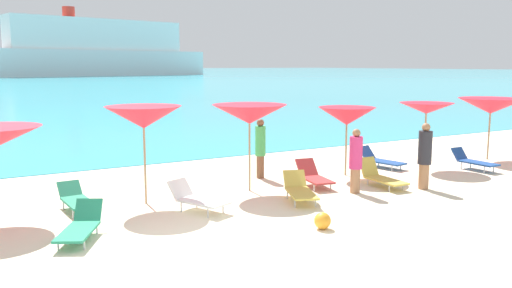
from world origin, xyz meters
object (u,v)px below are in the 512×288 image
object	(u,v)px
lounge_chair_10	(381,176)
beachgoer_4	(356,159)
umbrella_6	(347,116)
lounge_chair_9	(314,176)
umbrella_7	(426,108)
lounge_chair_11	(197,198)
lounge_chair_3	(380,159)
cruise_ship	(99,51)
lounge_chair_4	(81,226)
lounge_chair_5	(473,161)
umbrella_4	(143,117)
beach_ball	(323,221)
beachgoer_0	(425,155)
umbrella_8	(491,106)
umbrella_5	(249,114)
beachgoer_1	(260,147)
lounge_chair_8	(76,199)
lounge_chair_2	(300,189)

from	to	relation	value
lounge_chair_10	beachgoer_4	distance (m)	1.30
umbrella_6	lounge_chair_9	distance (m)	2.40
umbrella_7	lounge_chair_11	xyz separation A→B (m)	(-8.56, -1.09, -1.64)
lounge_chair_3	cruise_ship	xyz separation A→B (m)	(26.33, 147.84, 7.04)
lounge_chair_4	lounge_chair_5	size ratio (longest dim) A/B	1.07
umbrella_4	beachgoer_4	distance (m)	5.54
umbrella_6	beach_ball	xyz separation A→B (m)	(-3.86, -3.97, -1.64)
beachgoer_0	umbrella_8	bearing A→B (deg)	39.21
umbrella_6	beachgoer_4	world-z (taller)	umbrella_6
umbrella_5	beachgoer_1	distance (m)	1.99
umbrella_5	lounge_chair_10	world-z (taller)	umbrella_5
lounge_chair_8	beachgoer_0	xyz separation A→B (m)	(8.65, -2.42, 0.66)
umbrella_4	umbrella_6	world-z (taller)	umbrella_4
lounge_chair_11	cruise_ship	world-z (taller)	cruise_ship
lounge_chair_10	cruise_ship	bearing A→B (deg)	82.27
lounge_chair_2	lounge_chair_5	distance (m)	7.13
umbrella_8	lounge_chair_8	bearing A→B (deg)	178.59
umbrella_7	beachgoer_1	bearing A→B (deg)	166.70
beachgoer_1	lounge_chair_10	bearing A→B (deg)	112.21
lounge_chair_5	lounge_chair_9	size ratio (longest dim) A/B	1.00
umbrella_4	lounge_chair_11	world-z (taller)	umbrella_4
umbrella_4	lounge_chair_2	distance (m)	4.18
umbrella_4	umbrella_8	world-z (taller)	umbrella_4
umbrella_4	beach_ball	size ratio (longest dim) A/B	6.76
umbrella_4	umbrella_6	xyz separation A→B (m)	(6.36, 0.19, -0.30)
lounge_chair_5	cruise_ship	world-z (taller)	cruise_ship
umbrella_6	lounge_chair_3	distance (m)	2.41
umbrella_5	lounge_chair_9	bearing A→B (deg)	-12.79
umbrella_8	lounge_chair_2	distance (m)	9.40
lounge_chair_9	cruise_ship	xyz separation A→B (m)	(29.85, 148.96, 7.01)
umbrella_4	umbrella_5	xyz separation A→B (m)	(2.83, -0.12, -0.05)
lounge_chair_4	beachgoer_0	bearing A→B (deg)	25.98
lounge_chair_10	lounge_chair_11	distance (m)	5.46
lounge_chair_8	beach_ball	bearing A→B (deg)	-46.91
umbrella_5	lounge_chair_5	world-z (taller)	umbrella_5
beach_ball	beachgoer_4	bearing A→B (deg)	38.36
umbrella_8	umbrella_7	bearing A→B (deg)	179.03
umbrella_4	lounge_chair_9	bearing A→B (deg)	-6.51
umbrella_7	lounge_chair_9	distance (m)	5.02
umbrella_6	cruise_ship	world-z (taller)	cruise_ship
lounge_chair_3	umbrella_4	bearing A→B (deg)	173.45
lounge_chair_5	lounge_chair_9	bearing A→B (deg)	172.03
lounge_chair_10	beachgoer_0	xyz separation A→B (m)	(0.79, -0.82, 0.67)
lounge_chair_3	lounge_chair_10	world-z (taller)	lounge_chair_10
umbrella_5	lounge_chair_8	world-z (taller)	umbrella_5
lounge_chair_5	lounge_chair_10	bearing A→B (deg)	-177.73
beachgoer_4	cruise_ship	xyz separation A→B (m)	(29.36, 150.13, 6.41)
lounge_chair_10	cruise_ship	distance (m)	152.70
umbrella_8	lounge_chair_10	xyz separation A→B (m)	(-6.26, -1.26, -1.63)
umbrella_8	lounge_chair_5	world-z (taller)	umbrella_8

